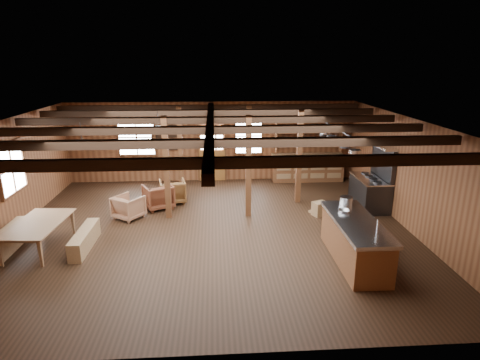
% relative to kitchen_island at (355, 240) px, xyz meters
% --- Properties ---
extents(room, '(10.04, 9.04, 2.84)m').
position_rel_kitchen_island_xyz_m(room, '(-3.06, 1.79, 0.92)').
color(room, black).
rests_on(room, ground).
extents(ceiling_joists, '(9.80, 8.82, 0.18)m').
position_rel_kitchen_island_xyz_m(ceiling_joists, '(-3.06, 1.97, 2.20)').
color(ceiling_joists, black).
rests_on(ceiling_joists, ceiling).
extents(timber_posts, '(3.95, 2.35, 2.80)m').
position_rel_kitchen_island_xyz_m(timber_posts, '(-2.54, 3.87, 0.92)').
color(timber_posts, '#4D2F16').
rests_on(timber_posts, floor).
extents(back_door, '(1.02, 0.08, 2.15)m').
position_rel_kitchen_island_xyz_m(back_door, '(-3.06, 6.24, 0.40)').
color(back_door, brown).
rests_on(back_door, floor).
extents(window_back_left, '(1.32, 0.06, 1.32)m').
position_rel_kitchen_island_xyz_m(window_back_left, '(-5.66, 6.25, 1.12)').
color(window_back_left, white).
rests_on(window_back_left, wall_back).
extents(window_back_right, '(1.02, 0.06, 1.32)m').
position_rel_kitchen_island_xyz_m(window_back_right, '(-1.76, 6.25, 1.12)').
color(window_back_right, white).
rests_on(window_back_right, wall_back).
extents(window_left, '(0.14, 1.24, 1.32)m').
position_rel_kitchen_island_xyz_m(window_left, '(-8.02, 2.29, 1.12)').
color(window_left, white).
rests_on(window_left, wall_back).
extents(notice_boards, '(1.08, 0.03, 0.90)m').
position_rel_kitchen_island_xyz_m(notice_boards, '(-4.55, 6.25, 1.16)').
color(notice_boards, beige).
rests_on(notice_boards, wall_back).
extents(back_counter, '(2.55, 0.60, 2.45)m').
position_rel_kitchen_island_xyz_m(back_counter, '(0.34, 6.00, 0.12)').
color(back_counter, brown).
rests_on(back_counter, floor).
extents(pendant_lamps, '(1.86, 2.36, 0.66)m').
position_rel_kitchen_island_xyz_m(pendant_lamps, '(-5.31, 2.79, 1.77)').
color(pendant_lamps, '#2C2C2E').
rests_on(pendant_lamps, ceiling).
extents(pot_rack, '(0.36, 3.00, 0.46)m').
position_rel_kitchen_island_xyz_m(pot_rack, '(0.07, 1.95, 1.81)').
color(pot_rack, '#2C2C2E').
rests_on(pot_rack, ceiling).
extents(kitchen_island, '(0.88, 2.50, 1.20)m').
position_rel_kitchen_island_xyz_m(kitchen_island, '(0.00, 0.00, 0.00)').
color(kitchen_island, brown).
rests_on(kitchen_island, floor).
extents(step_stool, '(0.53, 0.47, 0.39)m').
position_rel_kitchen_island_xyz_m(step_stool, '(-0.06, 2.65, -0.28)').
color(step_stool, brown).
rests_on(step_stool, floor).
extents(commercial_range, '(0.79, 1.54, 1.90)m').
position_rel_kitchen_island_xyz_m(commercial_range, '(1.59, 3.19, 0.14)').
color(commercial_range, '#2C2C2E').
rests_on(commercial_range, floor).
extents(dining_table, '(1.16, 1.92, 0.65)m').
position_rel_kitchen_island_xyz_m(dining_table, '(-6.96, 1.01, -0.15)').
color(dining_table, brown).
rests_on(dining_table, floor).
extents(bench_wall, '(0.33, 1.76, 0.48)m').
position_rel_kitchen_island_xyz_m(bench_wall, '(-7.71, 1.01, -0.24)').
color(bench_wall, brown).
rests_on(bench_wall, floor).
extents(bench_aisle, '(0.29, 1.56, 0.43)m').
position_rel_kitchen_island_xyz_m(bench_aisle, '(-5.99, 1.01, -0.26)').
color(bench_aisle, brown).
rests_on(bench_aisle, floor).
extents(armchair_a, '(1.03, 1.05, 0.72)m').
position_rel_kitchen_island_xyz_m(armchair_a, '(-4.63, 3.53, -0.12)').
color(armchair_a, brown).
rests_on(armchair_a, floor).
extents(armchair_b, '(0.88, 0.89, 0.70)m').
position_rel_kitchen_island_xyz_m(armchair_b, '(-4.26, 3.99, -0.13)').
color(armchair_b, brown).
rests_on(armchair_b, floor).
extents(armchair_c, '(0.97, 0.97, 0.64)m').
position_rel_kitchen_island_xyz_m(armchair_c, '(-5.34, 2.79, -0.16)').
color(armchair_c, '#916042').
rests_on(armchair_c, floor).
extents(counter_pot, '(0.30, 0.30, 0.18)m').
position_rel_kitchen_island_xyz_m(counter_pot, '(0.09, 1.00, 0.55)').
color(counter_pot, silver).
rests_on(counter_pot, kitchen_island).
extents(bowl, '(0.28, 0.28, 0.06)m').
position_rel_kitchen_island_xyz_m(bowl, '(-0.12, 0.49, 0.49)').
color(bowl, silver).
rests_on(bowl, kitchen_island).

